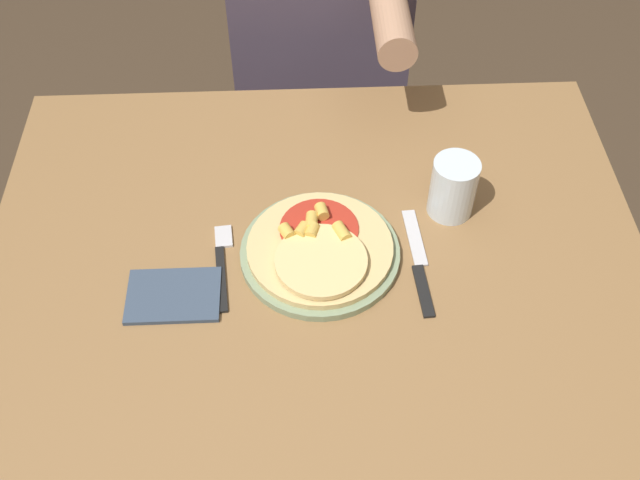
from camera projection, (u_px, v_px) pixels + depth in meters
name	position (u px, v px, depth m)	size (l,w,h in m)	color
ground_plane	(319.00, 472.00, 1.75)	(8.00, 8.00, 0.00)	#423323
dining_table	(318.00, 321.00, 1.26)	(1.09, 0.98, 0.74)	olive
plate	(320.00, 253.00, 1.22)	(0.26, 0.26, 0.01)	gray
pizza	(320.00, 248.00, 1.20)	(0.24, 0.24, 0.04)	#DBBC7A
fork	(222.00, 261.00, 1.21)	(0.03, 0.18, 0.00)	black
knife	(419.00, 263.00, 1.21)	(0.03, 0.22, 0.00)	black
drinking_glass	(453.00, 187.00, 1.25)	(0.08, 0.08, 0.11)	silver
napkin	(174.00, 295.00, 1.17)	(0.15, 0.10, 0.01)	#38475B
person_diner	(320.00, 15.00, 1.68)	(0.39, 0.52, 1.25)	#2D2D38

